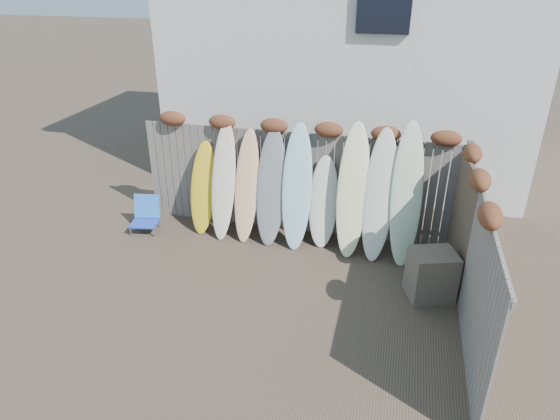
% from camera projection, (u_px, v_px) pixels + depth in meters
% --- Properties ---
extents(ground, '(80.00, 80.00, 0.00)m').
position_uv_depth(ground, '(262.00, 300.00, 7.84)').
color(ground, '#493A2D').
extents(back_fence, '(6.05, 0.28, 2.24)m').
position_uv_depth(back_fence, '(298.00, 174.00, 9.38)').
color(back_fence, slate).
rests_on(back_fence, ground).
extents(right_fence, '(0.28, 4.40, 2.24)m').
position_uv_depth(right_fence, '(473.00, 254.00, 6.90)').
color(right_fence, slate).
rests_on(right_fence, ground).
extents(house, '(8.50, 5.50, 6.33)m').
position_uv_depth(house, '(354.00, 35.00, 11.96)').
color(house, silver).
rests_on(house, ground).
extents(beach_chair, '(0.59, 0.62, 0.67)m').
position_uv_depth(beach_chair, '(146.00, 215.00, 9.80)').
color(beach_chair, '#223FAE').
rests_on(beach_chair, ground).
extents(wooden_crate, '(0.82, 0.76, 0.79)m').
position_uv_depth(wooden_crate, '(431.00, 275.00, 7.77)').
color(wooden_crate, brown).
rests_on(wooden_crate, ground).
extents(lattice_panel, '(0.21, 1.36, 2.04)m').
position_uv_depth(lattice_panel, '(461.00, 225.00, 7.90)').
color(lattice_panel, brown).
rests_on(lattice_panel, ground).
extents(surfboard_0, '(0.52, 0.64, 1.74)m').
position_uv_depth(surfboard_0, '(203.00, 188.00, 9.58)').
color(surfboard_0, yellow).
rests_on(surfboard_0, ground).
extents(surfboard_1, '(0.46, 0.76, 2.16)m').
position_uv_depth(surfboard_1, '(223.00, 182.00, 9.34)').
color(surfboard_1, beige).
rests_on(surfboard_1, ground).
extents(surfboard_2, '(0.46, 0.73, 2.05)m').
position_uv_depth(surfboard_2, '(247.00, 186.00, 9.26)').
color(surfboard_2, '#D9B872').
rests_on(surfboard_2, ground).
extents(surfboard_3, '(0.57, 0.76, 2.10)m').
position_uv_depth(surfboard_3, '(271.00, 188.00, 9.15)').
color(surfboard_3, slate).
rests_on(surfboard_3, ground).
extents(surfboard_4, '(0.61, 0.83, 2.23)m').
position_uv_depth(surfboard_4, '(297.00, 187.00, 9.01)').
color(surfboard_4, '#9BCDDF').
rests_on(surfboard_4, ground).
extents(surfboard_5, '(0.57, 0.63, 1.65)m').
position_uv_depth(surfboard_5, '(323.00, 202.00, 9.13)').
color(surfboard_5, silver).
rests_on(surfboard_5, ground).
extents(surfboard_6, '(0.56, 0.82, 2.32)m').
position_uv_depth(surfboard_6, '(353.00, 191.00, 8.76)').
color(surfboard_6, '#F6F4B6').
rests_on(surfboard_6, ground).
extents(surfboard_7, '(0.57, 0.82, 2.26)m').
position_uv_depth(surfboard_7, '(379.00, 196.00, 8.65)').
color(surfboard_7, silver).
rests_on(surfboard_7, ground).
extents(surfboard_8, '(0.59, 0.88, 2.41)m').
position_uv_depth(surfboard_8, '(406.00, 195.00, 8.50)').
color(surfboard_8, beige).
rests_on(surfboard_8, ground).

